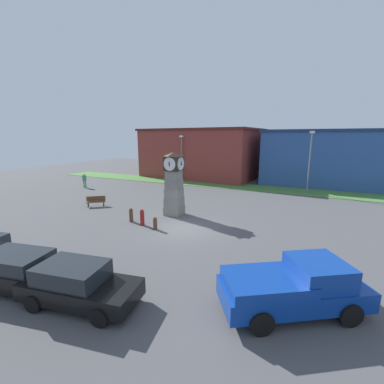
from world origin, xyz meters
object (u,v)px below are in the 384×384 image
Objects in this scene: bollard_far_row at (155,223)px; car_by_building at (78,284)px; bollard_mid_row at (142,217)px; bench at (96,201)px; car_near_tower at (22,271)px; street_lamp_near_road at (181,155)px; clock_tower at (174,184)px; pickup_truck at (294,287)px; street_lamp_far_side at (310,158)px; pedestrian_near_bench at (84,179)px; bollard_near_tower at (131,215)px.

bollard_far_row is 0.19× the size of car_by_building.
bollard_mid_row is 7.05m from bench.
street_lamp_near_road is (-6.21, 25.65, 2.83)m from car_near_tower.
bench is at bearing 160.94° from bollard_mid_row.
street_lamp_near_road reaches higher than car_near_tower.
clock_tower is at bearing 6.44° from bench.
street_lamp_near_road is (0.68, 15.01, 3.08)m from bench.
street_lamp_far_side is (-0.17, 21.14, 2.89)m from pickup_truck.
pedestrian_near_bench is at bearing 131.62° from car_near_tower.
car_near_tower is at bearing -80.69° from bollard_near_tower.
bench is (-7.45, -0.84, -1.90)m from clock_tower.
street_lamp_far_side is (11.20, 15.73, 3.30)m from bollard_near_tower.
bollard_far_row is at bearing -15.01° from bollard_mid_row.
bench is at bearing 122.94° from car_near_tower.
bollard_far_row is at bearing -28.37° from pedestrian_near_bench.
street_lamp_far_side is at bearing 90.46° from pickup_truck.
pedestrian_near_bench is at bearing 149.30° from bollard_near_tower.
street_lamp_near_road is at bearing 109.61° from car_by_building.
car_near_tower is 0.92× the size of pickup_truck.
street_lamp_near_road is at bearing 105.73° from bollard_near_tower.
pedestrian_near_bench reaches higher than bollard_far_row.
bollard_far_row is 10.11m from pickup_truck.
clock_tower is 4.83× the size of bollard_near_tower.
bollard_near_tower is 12.60m from pickup_truck.
clock_tower is 0.74× the size of street_lamp_far_side.
pedestrian_near_bench is (-24.58, 13.25, 0.08)m from pickup_truck.
pedestrian_near_bench is (-7.73, 5.82, 0.48)m from bench.
pedestrian_near_bench is at bearing -132.45° from street_lamp_near_road.
bollard_near_tower is 0.15× the size of street_lamp_far_side.
bollard_far_row is at bearing 82.42° from car_near_tower.
bollard_near_tower is 19.59m from street_lamp_far_side.
pedestrian_near_bench is 25.80m from street_lamp_far_side.
clock_tower is 0.79× the size of street_lamp_near_road.
street_lamp_near_road is 0.94× the size of street_lamp_far_side.
bench reaches higher than bollard_far_row.
clock_tower is at bearing 75.89° from bollard_mid_row.
street_lamp_far_side reaches higher than bollard_mid_row.
bollard_far_row is 8.38m from bench.
car_near_tower is at bearing -48.38° from pedestrian_near_bench.
pedestrian_near_bench is 0.26× the size of street_lamp_far_side.
clock_tower is 11.61m from car_near_tower.
bollard_near_tower is (-1.97, -2.86, -1.91)m from clock_tower.
pickup_truck reaches higher than bollard_mid_row.
car_by_building is 0.68× the size of street_lamp_far_side.
bollard_mid_row is 1.32× the size of bollard_far_row.
bollard_mid_row reaches higher than bollard_far_row.
car_by_building is at bearing -157.66° from pickup_truck.
car_by_building is at bearing -78.56° from clock_tower.
pedestrian_near_bench is (-13.21, 7.84, 0.49)m from bollard_near_tower.
clock_tower reaches higher than car_near_tower.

